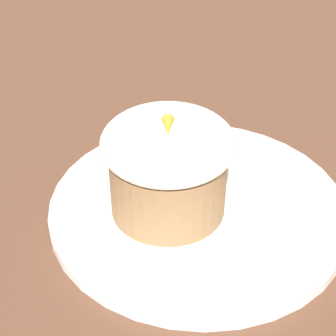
# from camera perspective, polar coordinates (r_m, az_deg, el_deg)

# --- Properties ---
(ground_plane) EXTENTS (4.00, 4.00, 0.00)m
(ground_plane) POSITION_cam_1_polar(r_m,az_deg,el_deg) (0.49, 3.01, -4.41)
(ground_plane) COLOR #513323
(dessert_plate) EXTENTS (0.26, 0.26, 0.01)m
(dessert_plate) POSITION_cam_1_polar(r_m,az_deg,el_deg) (0.49, 3.03, -3.95)
(dessert_plate) COLOR white
(dessert_plate) RESTS_ON ground_plane
(carrot_cake) EXTENTS (0.11, 0.11, 0.09)m
(carrot_cake) POSITION_cam_1_polar(r_m,az_deg,el_deg) (0.45, -0.00, 0.51)
(carrot_cake) COLOR olive
(carrot_cake) RESTS_ON dessert_plate
(spoon) EXTENTS (0.05, 0.11, 0.01)m
(spoon) POSITION_cam_1_polar(r_m,az_deg,el_deg) (0.48, 5.78, -3.18)
(spoon) COLOR #B7B7BC
(spoon) RESTS_ON dessert_plate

